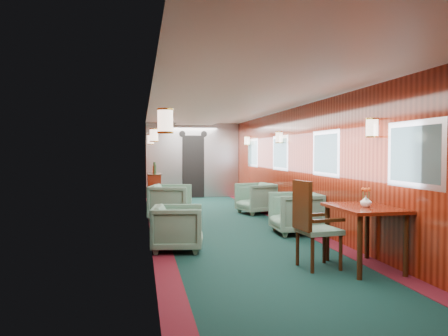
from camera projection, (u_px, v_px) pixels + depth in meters
name	position (u px, v px, depth m)	size (l,w,h in m)	color
room	(230.00, 144.00, 8.24)	(12.00, 12.10, 2.40)	black
bulkhead	(193.00, 161.00, 14.06)	(2.98, 0.17, 2.39)	#ABADB2
windows_right	(300.00, 153.00, 8.78)	(0.02, 8.60, 0.80)	silver
wall_sconces	(224.00, 136.00, 8.79)	(2.97, 7.97, 0.25)	#F6DEC0
dining_table	(364.00, 216.00, 5.52)	(0.74, 1.05, 0.79)	maroon
side_chair	(311.00, 221.00, 5.51)	(0.55, 0.58, 1.12)	#225042
credenza	(154.00, 192.00, 10.82)	(0.33, 1.05, 1.22)	maroon
flower_vase	(366.00, 201.00, 5.45)	(0.14, 0.14, 0.14)	white
armchair_left_near	(178.00, 228.00, 6.52)	(0.73, 0.75, 0.68)	#225042
armchair_left_far	(170.00, 202.00, 9.41)	(0.83, 0.85, 0.78)	#225042
armchair_right_near	(295.00, 213.00, 7.86)	(0.80, 0.83, 0.75)	#225042
armchair_right_far	(256.00, 198.00, 10.42)	(0.79, 0.81, 0.74)	#225042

